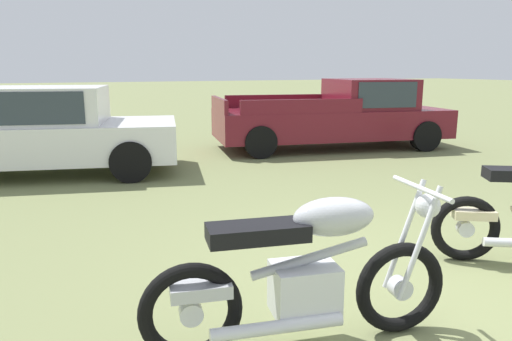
{
  "coord_description": "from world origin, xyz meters",
  "views": [
    {
      "loc": [
        -2.74,
        -2.68,
        1.73
      ],
      "look_at": [
        -0.44,
        2.39,
        0.53
      ],
      "focal_mm": 33.65,
      "sensor_mm": 36.0,
      "label": 1
    }
  ],
  "objects": [
    {
      "name": "car_white",
      "position": [
        -2.82,
        5.88,
        0.8
      ],
      "size": [
        4.72,
        2.83,
        1.43
      ],
      "rotation": [
        0.0,
        0.0,
        -0.24
      ],
      "color": "silver",
      "rests_on": "ground"
    },
    {
      "name": "motorcycle_silver",
      "position": [
        -1.32,
        -0.3,
        0.48
      ],
      "size": [
        1.98,
        0.7,
        1.02
      ],
      "rotation": [
        0.0,
        0.0,
        -0.19
      ],
      "color": "black",
      "rests_on": "ground"
    },
    {
      "name": "ground_plane",
      "position": [
        0.0,
        0.0,
        0.0
      ],
      "size": [
        120.0,
        120.0,
        0.0
      ],
      "primitive_type": "plane",
      "color": "olive"
    },
    {
      "name": "pickup_truck_burgundy",
      "position": [
        3.33,
        6.09,
        0.75
      ],
      "size": [
        5.24,
        2.75,
        1.49
      ],
      "rotation": [
        0.0,
        0.0,
        -0.2
      ],
      "color": "maroon",
      "rests_on": "ground"
    }
  ]
}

